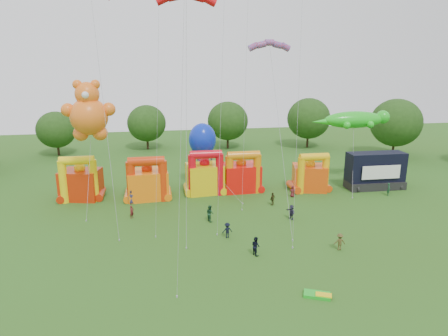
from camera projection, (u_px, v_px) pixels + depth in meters
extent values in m
plane|color=#2F5417|center=(256.00, 315.00, 28.30)|extent=(160.00, 160.00, 0.00)
cylinder|color=#352314|center=(393.00, 147.00, 75.18)|extent=(0.44, 0.44, 3.72)
ellipsoid|color=#1F3F13|center=(396.00, 123.00, 74.00)|extent=(9.30, 9.30, 8.89)
cylinder|color=#352314|center=(308.00, 139.00, 83.22)|extent=(0.44, 0.44, 3.51)
ellipsoid|color=#1F3F13|center=(309.00, 118.00, 82.11)|extent=(8.77, 8.78, 8.39)
cylinder|color=#352314|center=(228.00, 140.00, 82.23)|extent=(0.44, 0.44, 3.30)
ellipsoid|color=#1F3F13|center=(228.00, 121.00, 81.19)|extent=(8.25, 8.25, 7.88)
cylinder|color=#352314|center=(148.00, 142.00, 81.48)|extent=(0.44, 0.44, 3.09)
ellipsoid|color=#1F3F13|center=(147.00, 123.00, 80.50)|extent=(7.73, 7.72, 7.38)
cylinder|color=#352314|center=(58.00, 148.00, 76.05)|extent=(0.44, 0.44, 2.88)
ellipsoid|color=#1F3F13|center=(56.00, 130.00, 75.14)|extent=(7.20, 7.20, 6.88)
cube|color=red|center=(81.00, 184.00, 51.99)|extent=(5.45, 4.75, 3.83)
cylinder|color=yellow|center=(63.00, 182.00, 50.18)|extent=(1.04, 1.04, 5.47)
cylinder|color=yellow|center=(94.00, 181.00, 50.78)|extent=(1.04, 1.04, 5.47)
cylinder|color=yellow|center=(77.00, 160.00, 49.77)|extent=(4.19, 1.09, 1.09)
sphere|color=yellow|center=(80.00, 168.00, 51.42)|extent=(1.40, 1.40, 1.40)
cube|color=orange|center=(148.00, 184.00, 52.24)|extent=(5.41, 4.47, 3.72)
cylinder|color=red|center=(131.00, 182.00, 50.30)|extent=(1.12, 1.12, 5.32)
cylinder|color=red|center=(163.00, 181.00, 50.95)|extent=(1.12, 1.12, 5.32)
cylinder|color=red|center=(146.00, 161.00, 49.94)|extent=(4.55, 1.18, 1.18)
sphere|color=red|center=(147.00, 168.00, 51.68)|extent=(1.40, 1.40, 1.40)
cube|color=yellow|center=(205.00, 178.00, 54.39)|extent=(5.07, 4.24, 3.95)
cylinder|color=red|center=(192.00, 176.00, 52.57)|extent=(1.03, 1.03, 5.64)
cylinder|color=red|center=(220.00, 175.00, 53.17)|extent=(1.03, 1.03, 5.64)
cylinder|color=red|center=(206.00, 154.00, 52.14)|extent=(4.18, 1.09, 1.09)
sphere|color=red|center=(205.00, 162.00, 53.80)|extent=(1.40, 1.40, 1.40)
cube|color=red|center=(241.00, 177.00, 55.39)|extent=(5.06, 4.12, 3.71)
cylinder|color=orange|center=(229.00, 175.00, 53.52)|extent=(1.08, 1.08, 5.30)
cylinder|color=orange|center=(257.00, 174.00, 54.14)|extent=(1.08, 1.08, 5.30)
cylinder|color=orange|center=(244.00, 155.00, 53.14)|extent=(4.37, 1.13, 1.13)
sphere|color=orange|center=(241.00, 162.00, 54.83)|extent=(1.40, 1.40, 1.40)
cube|color=#E1470C|center=(309.00, 178.00, 55.55)|extent=(5.19, 4.53, 3.51)
cylinder|color=#F5B30C|center=(301.00, 176.00, 53.83)|extent=(0.99, 0.99, 5.02)
cylinder|color=#F5B30C|center=(325.00, 174.00, 54.40)|extent=(0.99, 0.99, 5.02)
cylinder|color=#F5B30C|center=(314.00, 157.00, 53.46)|extent=(3.99, 1.03, 1.03)
sphere|color=#F5B30C|center=(310.00, 163.00, 55.01)|extent=(1.40, 1.40, 1.40)
cube|color=black|center=(374.00, 184.00, 56.51)|extent=(8.10, 3.15, 1.10)
cube|color=black|center=(376.00, 167.00, 56.04)|extent=(8.10, 2.76, 4.03)
cube|color=white|center=(381.00, 172.00, 54.66)|extent=(5.56, 0.17, 1.89)
cylinder|color=black|center=(357.00, 189.00, 54.87)|extent=(0.30, 0.90, 0.90)
cylinder|color=black|center=(400.00, 187.00, 55.93)|extent=(0.30, 0.90, 0.90)
sphere|color=orange|center=(89.00, 116.00, 45.39)|extent=(4.25, 4.25, 4.25)
sphere|color=orange|center=(87.00, 94.00, 44.74)|extent=(2.70, 2.70, 2.70)
sphere|color=orange|center=(77.00, 85.00, 44.31)|extent=(1.06, 1.06, 1.06)
sphere|color=orange|center=(95.00, 84.00, 44.63)|extent=(1.06, 1.06, 1.06)
sphere|color=orange|center=(68.00, 110.00, 44.83)|extent=(1.55, 1.55, 1.55)
sphere|color=orange|center=(109.00, 109.00, 45.56)|extent=(1.55, 1.55, 1.55)
sphere|color=orange|center=(81.00, 133.00, 45.72)|extent=(1.74, 1.74, 1.74)
sphere|color=orange|center=(100.00, 133.00, 46.07)|extent=(1.74, 1.74, 1.74)
sphere|color=white|center=(85.00, 95.00, 43.50)|extent=(0.77, 0.77, 0.77)
ellipsoid|color=#1DC41C|center=(354.00, 120.00, 57.25)|extent=(9.08, 2.84, 2.41)
sphere|color=#1DC41C|center=(383.00, 117.00, 57.91)|extent=(1.95, 1.95, 1.95)
cone|color=#1DC41C|center=(324.00, 122.00, 56.55)|extent=(3.55, 1.42, 1.42)
sphere|color=#1DC41C|center=(360.00, 122.00, 59.03)|extent=(1.06, 1.06, 1.06)
sphere|color=#1DC41C|center=(370.00, 125.00, 56.33)|extent=(1.06, 1.06, 1.06)
sphere|color=#1DC41C|center=(338.00, 122.00, 58.45)|extent=(1.06, 1.06, 1.06)
sphere|color=#1DC41C|center=(347.00, 125.00, 55.75)|extent=(1.06, 1.06, 1.06)
ellipsoid|color=#0C27BE|center=(202.00, 139.00, 56.37)|extent=(3.85, 3.85, 4.62)
cone|color=#591E8C|center=(211.00, 154.00, 57.12)|extent=(0.87, 0.87, 3.08)
cone|color=#591E8C|center=(206.00, 152.00, 58.05)|extent=(0.87, 0.87, 3.08)
cone|color=#591E8C|center=(197.00, 153.00, 57.84)|extent=(0.87, 0.87, 3.08)
cone|color=#591E8C|center=(194.00, 154.00, 56.71)|extent=(0.87, 0.87, 3.08)
cone|color=#591E8C|center=(199.00, 156.00, 55.78)|extent=(0.87, 0.87, 3.08)
cone|color=#591E8C|center=(208.00, 156.00, 55.99)|extent=(0.87, 0.87, 3.08)
cube|color=green|center=(317.00, 295.00, 30.56)|extent=(2.23, 1.71, 0.24)
cube|color=yellow|center=(324.00, 295.00, 30.30)|extent=(1.34, 1.03, 0.10)
imported|color=#292640|center=(131.00, 197.00, 50.20)|extent=(1.06, 0.86, 1.86)
imported|color=#58191A|center=(132.00, 212.00, 45.64)|extent=(0.64, 0.66, 1.52)
imported|color=#1A4227|center=(210.00, 213.00, 44.71)|extent=(1.02, 1.13, 1.90)
imported|color=black|center=(227.00, 230.00, 40.54)|extent=(1.12, 0.74, 1.63)
imported|color=#3D3818|center=(273.00, 199.00, 49.77)|extent=(1.02, 0.92, 1.66)
imported|color=#29253D|center=(291.00, 212.00, 45.31)|extent=(0.85, 1.67, 1.72)
imported|color=#57191D|center=(292.00, 191.00, 52.75)|extent=(0.88, 0.73, 1.55)
imported|color=#194028|center=(389.00, 189.00, 53.39)|extent=(0.66, 0.75, 1.73)
imported|color=black|center=(256.00, 246.00, 36.93)|extent=(0.95, 1.05, 1.78)
imported|color=#483F1D|center=(340.00, 242.00, 37.91)|extent=(1.14, 0.73, 1.67)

